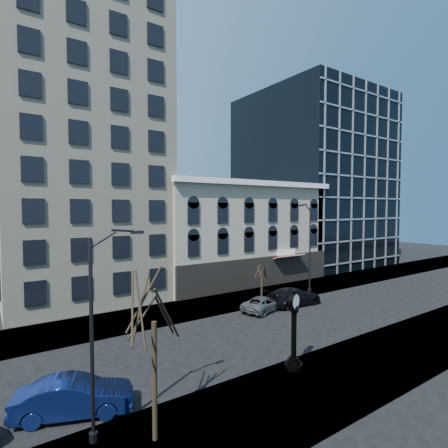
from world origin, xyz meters
TOP-DOWN VIEW (x-y plane):
  - ground at (0.00, 0.00)m, footprint 160.00×160.00m
  - sidewalk_far at (0.00, 8.00)m, footprint 160.00×6.00m
  - sidewalk_near at (0.00, -8.00)m, footprint 160.00×6.00m
  - cream_tower at (-6.11, 18.88)m, footprint 15.90×15.40m
  - victorian_row at (12.00, 15.89)m, footprint 22.60×11.19m
  - glass_office at (32.00, 20.91)m, footprint 20.00×20.15m
  - street_clock at (-0.02, -6.00)m, footprint 1.04×1.04m
  - street_lamp_near at (-10.52, -5.99)m, footprint 2.21×0.34m
  - street_lamp_far at (14.07, 5.84)m, footprint 2.52×0.84m
  - bare_tree_near at (-9.09, -7.27)m, footprint 4.46×4.46m
  - bare_tree_far at (8.87, 7.15)m, footprint 2.36×2.36m
  - car_near_b at (-11.34, -3.48)m, footprint 5.39×3.48m
  - car_far_a at (6.22, 3.76)m, footprint 5.26×3.48m
  - car_far_b at (9.77, 3.55)m, footprint 6.01×2.64m

SIDE VIEW (x-z plane):
  - ground at x=0.00m, z-range 0.00..0.00m
  - sidewalk_far at x=0.00m, z-range 0.00..0.12m
  - sidewalk_near at x=0.00m, z-range 0.00..0.12m
  - car_far_a at x=6.22m, z-range 0.00..1.34m
  - car_near_b at x=-11.34m, z-range 0.00..1.68m
  - car_far_b at x=9.77m, z-range 0.00..1.72m
  - street_clock at x=-0.02m, z-range -0.10..4.47m
  - bare_tree_far at x=8.87m, z-range 1.15..5.21m
  - bare_tree_near at x=-9.09m, z-range 2.08..9.74m
  - victorian_row at x=12.00m, z-range -0.25..12.25m
  - street_lamp_near at x=-10.52m, z-range 2.29..10.83m
  - street_lamp_far at x=14.07m, z-range 2.63..12.49m
  - glass_office at x=32.00m, z-range 0.00..28.00m
  - cream_tower at x=-6.11m, z-range -1.93..40.57m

